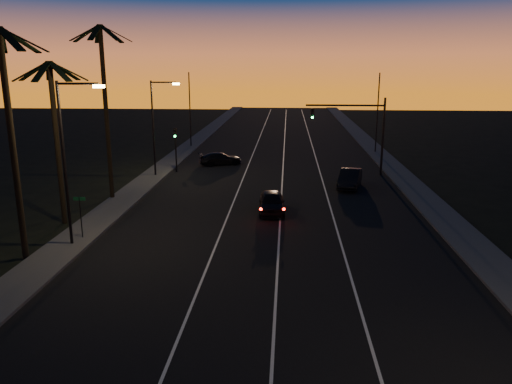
# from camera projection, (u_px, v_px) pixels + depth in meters

# --- Properties ---
(road) EXTENTS (20.00, 170.00, 0.01)m
(road) POSITION_uv_depth(u_px,v_px,m) (274.00, 202.00, 36.78)
(road) COLOR black
(road) RESTS_ON ground
(sidewalk_left) EXTENTS (2.40, 170.00, 0.16)m
(sidewalk_left) POSITION_uv_depth(u_px,v_px,m) (125.00, 198.00, 37.45)
(sidewalk_left) COLOR #3E3E3B
(sidewalk_left) RESTS_ON ground
(sidewalk_right) EXTENTS (2.40, 170.00, 0.16)m
(sidewalk_right) POSITION_uv_depth(u_px,v_px,m) (429.00, 203.00, 36.08)
(sidewalk_right) COLOR #3E3E3B
(sidewalk_right) RESTS_ON ground
(lane_stripe_left) EXTENTS (0.12, 160.00, 0.01)m
(lane_stripe_left) POSITION_uv_depth(u_px,v_px,m) (234.00, 201.00, 36.97)
(lane_stripe_left) COLOR silver
(lane_stripe_left) RESTS_ON road
(lane_stripe_mid) EXTENTS (0.12, 160.00, 0.01)m
(lane_stripe_mid) POSITION_uv_depth(u_px,v_px,m) (281.00, 202.00, 36.75)
(lane_stripe_mid) COLOR silver
(lane_stripe_mid) RESTS_ON road
(lane_stripe_right) EXTENTS (0.12, 160.00, 0.01)m
(lane_stripe_right) POSITION_uv_depth(u_px,v_px,m) (329.00, 202.00, 36.53)
(lane_stripe_right) COLOR silver
(lane_stripe_right) RESTS_ON road
(palm_near) EXTENTS (4.25, 4.16, 11.53)m
(palm_near) POSITION_uv_depth(u_px,v_px,m) (10.00, 122.00, 24.21)
(palm_near) COLOR black
(palm_near) RESTS_ON ground
(palm_mid) EXTENTS (4.25, 4.16, 10.03)m
(palm_mid) POSITION_uv_depth(u_px,v_px,m) (55.00, 125.00, 30.26)
(palm_mid) COLOR black
(palm_mid) RESTS_ON ground
(palm_far) EXTENTS (4.25, 4.16, 12.53)m
(palm_far) POSITION_uv_depth(u_px,v_px,m) (105.00, 96.00, 35.66)
(palm_far) COLOR black
(palm_far) RESTS_ON ground
(streetlight_left_near) EXTENTS (2.55, 0.26, 9.00)m
(streetlight_left_near) POSITION_uv_depth(u_px,v_px,m) (69.00, 151.00, 26.46)
(streetlight_left_near) COLOR black
(streetlight_left_near) RESTS_ON ground
(streetlight_left_far) EXTENTS (2.55, 0.26, 8.50)m
(streetlight_left_far) POSITION_uv_depth(u_px,v_px,m) (156.00, 120.00, 43.94)
(streetlight_left_far) COLOR black
(streetlight_left_far) RESTS_ON ground
(street_sign) EXTENTS (0.70, 0.06, 2.60)m
(street_sign) POSITION_uv_depth(u_px,v_px,m) (80.00, 212.00, 28.34)
(street_sign) COLOR black
(street_sign) RESTS_ON ground
(signal_mast) EXTENTS (7.10, 0.41, 7.00)m
(signal_mast) POSITION_uv_depth(u_px,v_px,m) (357.00, 123.00, 44.84)
(signal_mast) COLOR black
(signal_mast) RESTS_ON ground
(signal_post) EXTENTS (0.28, 0.37, 4.20)m
(signal_post) POSITION_uv_depth(u_px,v_px,m) (175.00, 142.00, 46.32)
(signal_post) COLOR black
(signal_post) RESTS_ON ground
(far_pole_left) EXTENTS (0.14, 0.14, 9.00)m
(far_pole_left) POSITION_uv_depth(u_px,v_px,m) (190.00, 110.00, 60.54)
(far_pole_left) COLOR black
(far_pole_left) RESTS_ON ground
(far_pole_right) EXTENTS (0.14, 0.14, 9.00)m
(far_pole_right) POSITION_uv_depth(u_px,v_px,m) (377.00, 114.00, 56.28)
(far_pole_right) COLOR black
(far_pole_right) RESTS_ON ground
(lead_car) EXTENTS (1.91, 4.82, 1.45)m
(lead_car) POSITION_uv_depth(u_px,v_px,m) (272.00, 202.00, 33.93)
(lead_car) COLOR black
(lead_car) RESTS_ON road
(right_car) EXTENTS (2.61, 4.81, 1.50)m
(right_car) POSITION_uv_depth(u_px,v_px,m) (350.00, 178.00, 40.91)
(right_car) COLOR black
(right_car) RESTS_ON road
(cross_car) EXTENTS (4.63, 3.17, 1.25)m
(cross_car) POSITION_uv_depth(u_px,v_px,m) (220.00, 159.00, 50.34)
(cross_car) COLOR black
(cross_car) RESTS_ON road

